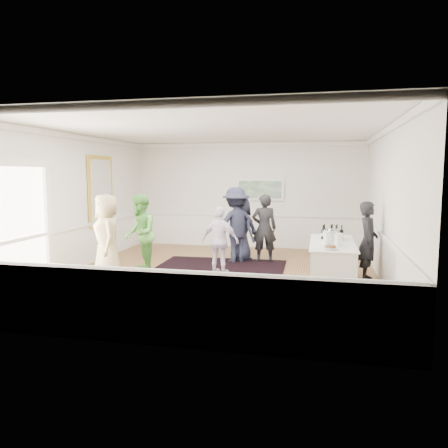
% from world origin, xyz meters
% --- Properties ---
extents(floor, '(8.00, 8.00, 0.00)m').
position_xyz_m(floor, '(0.00, 0.00, 0.00)').
color(floor, olive).
rests_on(floor, ground).
extents(ceiling, '(7.00, 8.00, 0.02)m').
position_xyz_m(ceiling, '(0.00, 0.00, 3.20)').
color(ceiling, white).
rests_on(ceiling, wall_back).
extents(wall_left, '(0.02, 8.00, 3.20)m').
position_xyz_m(wall_left, '(-3.50, 0.00, 1.60)').
color(wall_left, white).
rests_on(wall_left, floor).
extents(wall_right, '(0.02, 8.00, 3.20)m').
position_xyz_m(wall_right, '(3.50, 0.00, 1.60)').
color(wall_right, white).
rests_on(wall_right, floor).
extents(wall_back, '(7.00, 0.02, 3.20)m').
position_xyz_m(wall_back, '(0.00, 4.00, 1.60)').
color(wall_back, white).
rests_on(wall_back, floor).
extents(wall_front, '(7.00, 0.02, 3.20)m').
position_xyz_m(wall_front, '(0.00, -4.00, 1.60)').
color(wall_front, white).
rests_on(wall_front, floor).
extents(wainscoting, '(7.00, 8.00, 1.00)m').
position_xyz_m(wainscoting, '(0.00, 0.00, 0.50)').
color(wainscoting, white).
rests_on(wainscoting, floor).
extents(mirror, '(0.05, 1.25, 1.85)m').
position_xyz_m(mirror, '(-3.45, 1.30, 1.80)').
color(mirror, gold).
rests_on(mirror, wall_left).
extents(doorway, '(0.10, 1.78, 2.56)m').
position_xyz_m(doorway, '(-3.45, -1.90, 1.42)').
color(doorway, white).
rests_on(doorway, wall_left).
extents(landscape_painting, '(1.44, 0.06, 0.66)m').
position_xyz_m(landscape_painting, '(0.40, 3.95, 1.78)').
color(landscape_painting, white).
rests_on(landscape_painting, wall_back).
extents(area_rug, '(3.15, 4.09, 0.02)m').
position_xyz_m(area_rug, '(-0.11, -0.03, 0.01)').
color(area_rug, black).
rests_on(area_rug, floor).
extents(serving_table, '(0.86, 2.27, 0.92)m').
position_xyz_m(serving_table, '(2.45, -0.44, 0.46)').
color(serving_table, silver).
rests_on(serving_table, floor).
extents(bartender, '(0.46, 0.65, 1.69)m').
position_xyz_m(bartender, '(3.20, 0.34, 0.84)').
color(bartender, black).
rests_on(bartender, floor).
extents(guest_tan, '(1.01, 1.07, 1.84)m').
position_xyz_m(guest_tan, '(-2.26, -0.73, 0.92)').
color(guest_tan, tan).
rests_on(guest_tan, floor).
extents(guest_green, '(0.96, 1.07, 1.80)m').
position_xyz_m(guest_green, '(-1.83, 0.03, 0.90)').
color(guest_green, '#58AD45').
rests_on(guest_green, floor).
extents(guest_lilac, '(0.96, 0.57, 1.53)m').
position_xyz_m(guest_lilac, '(0.03, 0.17, 0.77)').
color(guest_lilac, white).
rests_on(guest_lilac, floor).
extents(guest_dark_a, '(1.42, 1.31, 1.92)m').
position_xyz_m(guest_dark_a, '(0.10, 1.63, 0.96)').
color(guest_dark_a, '#1D1F31').
rests_on(guest_dark_a, floor).
extents(guest_dark_b, '(0.71, 0.54, 1.75)m').
position_xyz_m(guest_dark_b, '(0.81, 1.83, 0.87)').
color(guest_dark_b, black).
rests_on(guest_dark_b, floor).
extents(guest_navy, '(0.95, 0.94, 1.66)m').
position_xyz_m(guest_navy, '(0.21, 1.86, 0.83)').
color(guest_navy, '#1D1F31').
rests_on(guest_navy, floor).
extents(wine_bottles, '(0.45, 0.31, 0.31)m').
position_xyz_m(wine_bottles, '(2.43, 0.03, 1.07)').
color(wine_bottles, black).
rests_on(wine_bottles, serving_table).
extents(juice_pitchers, '(0.36, 0.61, 0.24)m').
position_xyz_m(juice_pitchers, '(2.44, -0.71, 1.04)').
color(juice_pitchers, '#64BA42').
rests_on(juice_pitchers, serving_table).
extents(ice_bucket, '(0.26, 0.26, 0.25)m').
position_xyz_m(ice_bucket, '(2.46, -0.21, 1.03)').
color(ice_bucket, silver).
rests_on(ice_bucket, serving_table).
extents(nut_bowl, '(0.24, 0.24, 0.08)m').
position_xyz_m(nut_bowl, '(2.39, -1.31, 0.96)').
color(nut_bowl, white).
rests_on(nut_bowl, serving_table).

